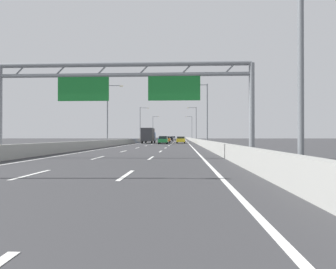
# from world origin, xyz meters

# --- Properties ---
(ground_plane) EXTENTS (260.00, 260.00, 0.00)m
(ground_plane) POSITION_xyz_m (0.00, 100.00, 0.00)
(ground_plane) COLOR #38383A
(lane_dash_left_1) EXTENTS (0.16, 3.00, 0.01)m
(lane_dash_left_1) POSITION_xyz_m (-1.80, 12.50, 0.01)
(lane_dash_left_1) COLOR white
(lane_dash_left_1) RESTS_ON ground_plane
(lane_dash_left_2) EXTENTS (0.16, 3.00, 0.01)m
(lane_dash_left_2) POSITION_xyz_m (-1.80, 21.50, 0.01)
(lane_dash_left_2) COLOR white
(lane_dash_left_2) RESTS_ON ground_plane
(lane_dash_left_3) EXTENTS (0.16, 3.00, 0.01)m
(lane_dash_left_3) POSITION_xyz_m (-1.80, 30.50, 0.01)
(lane_dash_left_3) COLOR white
(lane_dash_left_3) RESTS_ON ground_plane
(lane_dash_left_4) EXTENTS (0.16, 3.00, 0.01)m
(lane_dash_left_4) POSITION_xyz_m (-1.80, 39.50, 0.01)
(lane_dash_left_4) COLOR white
(lane_dash_left_4) RESTS_ON ground_plane
(lane_dash_left_5) EXTENTS (0.16, 3.00, 0.01)m
(lane_dash_left_5) POSITION_xyz_m (-1.80, 48.50, 0.01)
(lane_dash_left_5) COLOR white
(lane_dash_left_5) RESTS_ON ground_plane
(lane_dash_left_6) EXTENTS (0.16, 3.00, 0.01)m
(lane_dash_left_6) POSITION_xyz_m (-1.80, 57.50, 0.01)
(lane_dash_left_6) COLOR white
(lane_dash_left_6) RESTS_ON ground_plane
(lane_dash_left_7) EXTENTS (0.16, 3.00, 0.01)m
(lane_dash_left_7) POSITION_xyz_m (-1.80, 66.50, 0.01)
(lane_dash_left_7) COLOR white
(lane_dash_left_7) RESTS_ON ground_plane
(lane_dash_left_8) EXTENTS (0.16, 3.00, 0.01)m
(lane_dash_left_8) POSITION_xyz_m (-1.80, 75.50, 0.01)
(lane_dash_left_8) COLOR white
(lane_dash_left_8) RESTS_ON ground_plane
(lane_dash_left_9) EXTENTS (0.16, 3.00, 0.01)m
(lane_dash_left_9) POSITION_xyz_m (-1.80, 84.50, 0.01)
(lane_dash_left_9) COLOR white
(lane_dash_left_9) RESTS_ON ground_plane
(lane_dash_left_10) EXTENTS (0.16, 3.00, 0.01)m
(lane_dash_left_10) POSITION_xyz_m (-1.80, 93.50, 0.01)
(lane_dash_left_10) COLOR white
(lane_dash_left_10) RESTS_ON ground_plane
(lane_dash_left_11) EXTENTS (0.16, 3.00, 0.01)m
(lane_dash_left_11) POSITION_xyz_m (-1.80, 102.50, 0.01)
(lane_dash_left_11) COLOR white
(lane_dash_left_11) RESTS_ON ground_plane
(lane_dash_left_12) EXTENTS (0.16, 3.00, 0.01)m
(lane_dash_left_12) POSITION_xyz_m (-1.80, 111.50, 0.01)
(lane_dash_left_12) COLOR white
(lane_dash_left_12) RESTS_ON ground_plane
(lane_dash_left_13) EXTENTS (0.16, 3.00, 0.01)m
(lane_dash_left_13) POSITION_xyz_m (-1.80, 120.50, 0.01)
(lane_dash_left_13) COLOR white
(lane_dash_left_13) RESTS_ON ground_plane
(lane_dash_left_14) EXTENTS (0.16, 3.00, 0.01)m
(lane_dash_left_14) POSITION_xyz_m (-1.80, 129.50, 0.01)
(lane_dash_left_14) COLOR white
(lane_dash_left_14) RESTS_ON ground_plane
(lane_dash_left_15) EXTENTS (0.16, 3.00, 0.01)m
(lane_dash_left_15) POSITION_xyz_m (-1.80, 138.50, 0.01)
(lane_dash_left_15) COLOR white
(lane_dash_left_15) RESTS_ON ground_plane
(lane_dash_left_16) EXTENTS (0.16, 3.00, 0.01)m
(lane_dash_left_16) POSITION_xyz_m (-1.80, 147.50, 0.01)
(lane_dash_left_16) COLOR white
(lane_dash_left_16) RESTS_ON ground_plane
(lane_dash_left_17) EXTENTS (0.16, 3.00, 0.01)m
(lane_dash_left_17) POSITION_xyz_m (-1.80, 156.50, 0.01)
(lane_dash_left_17) COLOR white
(lane_dash_left_17) RESTS_ON ground_plane
(lane_dash_right_1) EXTENTS (0.16, 3.00, 0.01)m
(lane_dash_right_1) POSITION_xyz_m (1.80, 12.50, 0.01)
(lane_dash_right_1) COLOR white
(lane_dash_right_1) RESTS_ON ground_plane
(lane_dash_right_2) EXTENTS (0.16, 3.00, 0.01)m
(lane_dash_right_2) POSITION_xyz_m (1.80, 21.50, 0.01)
(lane_dash_right_2) COLOR white
(lane_dash_right_2) RESTS_ON ground_plane
(lane_dash_right_3) EXTENTS (0.16, 3.00, 0.01)m
(lane_dash_right_3) POSITION_xyz_m (1.80, 30.50, 0.01)
(lane_dash_right_3) COLOR white
(lane_dash_right_3) RESTS_ON ground_plane
(lane_dash_right_4) EXTENTS (0.16, 3.00, 0.01)m
(lane_dash_right_4) POSITION_xyz_m (1.80, 39.50, 0.01)
(lane_dash_right_4) COLOR white
(lane_dash_right_4) RESTS_ON ground_plane
(lane_dash_right_5) EXTENTS (0.16, 3.00, 0.01)m
(lane_dash_right_5) POSITION_xyz_m (1.80, 48.50, 0.01)
(lane_dash_right_5) COLOR white
(lane_dash_right_5) RESTS_ON ground_plane
(lane_dash_right_6) EXTENTS (0.16, 3.00, 0.01)m
(lane_dash_right_6) POSITION_xyz_m (1.80, 57.50, 0.01)
(lane_dash_right_6) COLOR white
(lane_dash_right_6) RESTS_ON ground_plane
(lane_dash_right_7) EXTENTS (0.16, 3.00, 0.01)m
(lane_dash_right_7) POSITION_xyz_m (1.80, 66.50, 0.01)
(lane_dash_right_7) COLOR white
(lane_dash_right_7) RESTS_ON ground_plane
(lane_dash_right_8) EXTENTS (0.16, 3.00, 0.01)m
(lane_dash_right_8) POSITION_xyz_m (1.80, 75.50, 0.01)
(lane_dash_right_8) COLOR white
(lane_dash_right_8) RESTS_ON ground_plane
(lane_dash_right_9) EXTENTS (0.16, 3.00, 0.01)m
(lane_dash_right_9) POSITION_xyz_m (1.80, 84.50, 0.01)
(lane_dash_right_9) COLOR white
(lane_dash_right_9) RESTS_ON ground_plane
(lane_dash_right_10) EXTENTS (0.16, 3.00, 0.01)m
(lane_dash_right_10) POSITION_xyz_m (1.80, 93.50, 0.01)
(lane_dash_right_10) COLOR white
(lane_dash_right_10) RESTS_ON ground_plane
(lane_dash_right_11) EXTENTS (0.16, 3.00, 0.01)m
(lane_dash_right_11) POSITION_xyz_m (1.80, 102.50, 0.01)
(lane_dash_right_11) COLOR white
(lane_dash_right_11) RESTS_ON ground_plane
(lane_dash_right_12) EXTENTS (0.16, 3.00, 0.01)m
(lane_dash_right_12) POSITION_xyz_m (1.80, 111.50, 0.01)
(lane_dash_right_12) COLOR white
(lane_dash_right_12) RESTS_ON ground_plane
(lane_dash_right_13) EXTENTS (0.16, 3.00, 0.01)m
(lane_dash_right_13) POSITION_xyz_m (1.80, 120.50, 0.01)
(lane_dash_right_13) COLOR white
(lane_dash_right_13) RESTS_ON ground_plane
(lane_dash_right_14) EXTENTS (0.16, 3.00, 0.01)m
(lane_dash_right_14) POSITION_xyz_m (1.80, 129.50, 0.01)
(lane_dash_right_14) COLOR white
(lane_dash_right_14) RESTS_ON ground_plane
(lane_dash_right_15) EXTENTS (0.16, 3.00, 0.01)m
(lane_dash_right_15) POSITION_xyz_m (1.80, 138.50, 0.01)
(lane_dash_right_15) COLOR white
(lane_dash_right_15) RESTS_ON ground_plane
(lane_dash_right_16) EXTENTS (0.16, 3.00, 0.01)m
(lane_dash_right_16) POSITION_xyz_m (1.80, 147.50, 0.01)
(lane_dash_right_16) COLOR white
(lane_dash_right_16) RESTS_ON ground_plane
(lane_dash_right_17) EXTENTS (0.16, 3.00, 0.01)m
(lane_dash_right_17) POSITION_xyz_m (1.80, 156.50, 0.01)
(lane_dash_right_17) COLOR white
(lane_dash_right_17) RESTS_ON ground_plane
(edge_line_left) EXTENTS (0.16, 176.00, 0.01)m
(edge_line_left) POSITION_xyz_m (-5.25, 88.00, 0.01)
(edge_line_left) COLOR white
(edge_line_left) RESTS_ON ground_plane
(edge_line_right) EXTENTS (0.16, 176.00, 0.01)m
(edge_line_right) POSITION_xyz_m (5.25, 88.00, 0.01)
(edge_line_right) COLOR white
(edge_line_right) RESTS_ON ground_plane
(barrier_left) EXTENTS (0.45, 220.00, 0.95)m
(barrier_left) POSITION_xyz_m (-6.90, 110.00, 0.47)
(barrier_left) COLOR #9E9E99
(barrier_left) RESTS_ON ground_plane
(barrier_right) EXTENTS (0.45, 220.00, 0.95)m
(barrier_right) POSITION_xyz_m (6.90, 110.00, 0.47)
(barrier_right) COLOR #9E9E99
(barrier_right) RESTS_ON ground_plane
(sign_gantry) EXTENTS (17.10, 0.36, 6.36)m
(sign_gantry) POSITION_xyz_m (0.08, 21.05, 4.84)
(sign_gantry) COLOR gray
(sign_gantry) RESTS_ON ground_plane
(streetlamp_right_near) EXTENTS (2.58, 0.28, 9.50)m
(streetlamp_right_near) POSITION_xyz_m (7.47, 11.23, 5.40)
(streetlamp_right_near) COLOR slate
(streetlamp_right_near) RESTS_ON ground_plane
(streetlamp_left_mid) EXTENTS (2.58, 0.28, 9.50)m
(streetlamp_left_mid) POSITION_xyz_m (-7.47, 47.69, 5.40)
(streetlamp_left_mid) COLOR slate
(streetlamp_left_mid) RESTS_ON ground_plane
(streetlamp_right_mid) EXTENTS (2.58, 0.28, 9.50)m
(streetlamp_right_mid) POSITION_xyz_m (7.47, 47.69, 5.40)
(streetlamp_right_mid) COLOR slate
(streetlamp_right_mid) RESTS_ON ground_plane
(streetlamp_left_far) EXTENTS (2.58, 0.28, 9.50)m
(streetlamp_left_far) POSITION_xyz_m (-7.47, 84.14, 5.40)
(streetlamp_left_far) COLOR slate
(streetlamp_left_far) RESTS_ON ground_plane
(streetlamp_right_far) EXTENTS (2.58, 0.28, 9.50)m
(streetlamp_right_far) POSITION_xyz_m (7.47, 84.14, 5.40)
(streetlamp_right_far) COLOR slate
(streetlamp_right_far) RESTS_ON ground_plane
(streetlamp_left_distant) EXTENTS (2.58, 0.28, 9.50)m
(streetlamp_left_distant) POSITION_xyz_m (-7.47, 120.59, 5.40)
(streetlamp_left_distant) COLOR slate
(streetlamp_left_distant) RESTS_ON ground_plane
(streetlamp_right_distant) EXTENTS (2.58, 0.28, 9.50)m
(streetlamp_right_distant) POSITION_xyz_m (7.47, 120.59, 5.40)
(streetlamp_right_distant) COLOR slate
(streetlamp_right_distant) RESTS_ON ground_plane
(white_car) EXTENTS (1.79, 4.31, 1.43)m
(white_car) POSITION_xyz_m (3.71, 81.02, 0.74)
(white_car) COLOR silver
(white_car) RESTS_ON ground_plane
(silver_car) EXTENTS (1.79, 4.64, 1.54)m
(silver_car) POSITION_xyz_m (0.23, 126.74, 0.79)
(silver_car) COLOR #A8ADB2
(silver_car) RESTS_ON ground_plane
(green_car) EXTENTS (1.73, 4.58, 1.52)m
(green_car) POSITION_xyz_m (0.20, 60.10, 0.78)
(green_car) COLOR #1E7A38
(green_car) RESTS_ON ground_plane
(blue_car) EXTENTS (1.88, 4.12, 1.43)m
(blue_car) POSITION_xyz_m (-3.56, 108.70, 0.73)
(blue_car) COLOR #2347AD
(blue_car) RESTS_ON ground_plane
(orange_car) EXTENTS (1.77, 4.61, 1.49)m
(orange_car) POSITION_xyz_m (0.17, 73.34, 0.77)
(orange_car) COLOR orange
(orange_car) RESTS_ON ground_plane
(black_car) EXTENTS (1.88, 4.60, 1.48)m
(black_car) POSITION_xyz_m (0.11, 95.78, 0.77)
(black_car) COLOR black
(black_car) RESTS_ON ground_plane
(yellow_car) EXTENTS (1.78, 4.18, 1.44)m
(yellow_car) POSITION_xyz_m (3.59, 65.06, 0.75)
(yellow_car) COLOR yellow
(yellow_car) RESTS_ON ground_plane
(box_truck) EXTENTS (2.31, 8.68, 3.22)m
(box_truck) POSITION_xyz_m (-3.40, 66.33, 1.73)
(box_truck) COLOR #194799
(box_truck) RESTS_ON ground_plane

